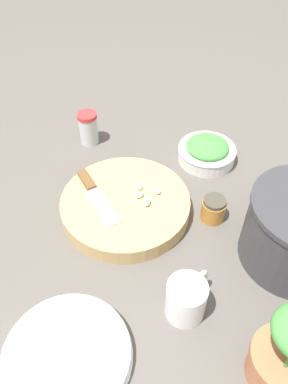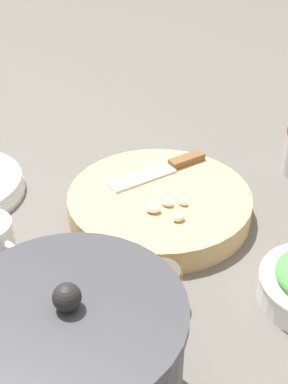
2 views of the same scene
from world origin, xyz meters
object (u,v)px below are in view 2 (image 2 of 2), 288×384
at_px(chef_knife, 162,169).
at_px(honey_jar, 157,287).
at_px(cutting_board, 157,204).
at_px(garlic_cloves, 164,208).
at_px(stock_pot, 70,363).

xyz_separation_m(chef_knife, honey_jar, (0.01, 0.28, -0.02)).
height_order(cutting_board, garlic_cloves, garlic_cloves).
xyz_separation_m(garlic_cloves, honey_jar, (0.01, 0.16, -0.02)).
relative_size(chef_knife, stock_pot, 0.76).
bearing_deg(stock_pot, garlic_cloves, -108.12).
bearing_deg(stock_pot, cutting_board, -104.26).
bearing_deg(cutting_board, garlic_cloves, 103.38).
height_order(chef_knife, garlic_cloves, same).
bearing_deg(chef_knife, honey_jar, 144.19).
bearing_deg(stock_pot, honey_jar, -119.37).
xyz_separation_m(garlic_cloves, stock_pot, (0.11, 0.32, 0.03)).
distance_m(garlic_cloves, stock_pot, 0.34).
distance_m(cutting_board, stock_pot, 0.39).
relative_size(cutting_board, stock_pot, 1.32).
distance_m(chef_knife, garlic_cloves, 0.12).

